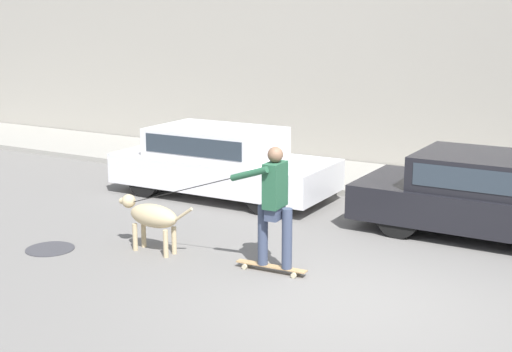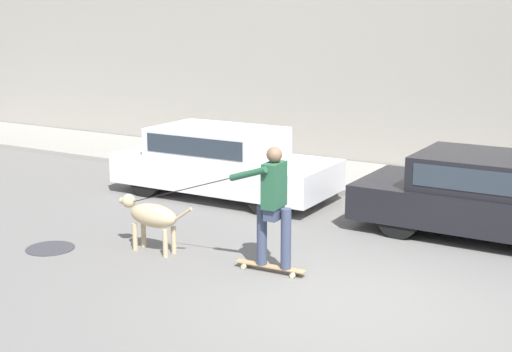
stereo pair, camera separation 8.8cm
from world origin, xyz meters
TOP-DOWN VIEW (x-y plane):
  - ground_plane at (0.00, 0.00)m, footprint 36.00×36.00m
  - back_wall at (0.00, 7.23)m, footprint 32.00×0.30m
  - sidewalk_curb at (0.00, 5.76)m, footprint 30.00×2.59m
  - parked_car_0 at (-3.95, 3.37)m, footprint 4.07×1.75m
  - parked_car_1 at (0.99, 3.37)m, footprint 4.33×1.77m
  - dog at (-3.05, 0.21)m, footprint 1.29×0.36m
  - skateboarder at (-1.18, 0.36)m, footprint 2.75×0.55m
  - manhole_cover at (-4.37, -0.45)m, footprint 0.68×0.68m

SIDE VIEW (x-z plane):
  - ground_plane at x=0.00m, z-range 0.00..0.00m
  - manhole_cover at x=-4.37m, z-range 0.00..0.01m
  - sidewalk_curb at x=0.00m, z-range 0.00..0.11m
  - dog at x=-3.05m, z-range 0.13..0.90m
  - parked_car_1 at x=0.99m, z-range -0.01..1.22m
  - parked_car_0 at x=-3.95m, z-range 0.00..1.25m
  - skateboarder at x=-1.18m, z-range 0.12..1.77m
  - back_wall at x=0.00m, z-range 0.00..5.45m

